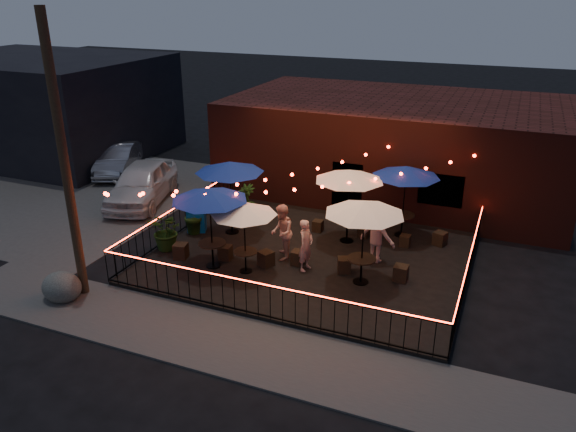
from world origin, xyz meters
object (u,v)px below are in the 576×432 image
at_px(utility_pole, 65,163).
at_px(cafe_table_1, 230,168).
at_px(cafe_table_0, 209,195).
at_px(cafe_table_3, 349,176).
at_px(cafe_table_5, 406,172).
at_px(cooler, 196,219).
at_px(cafe_table_4, 365,209).
at_px(boulder, 62,287).
at_px(cafe_table_2, 244,211).

bearing_deg(utility_pole, cafe_table_1, 68.15).
distance_m(cafe_table_0, cafe_table_3, 4.82).
relative_size(utility_pole, cafe_table_5, 3.10).
bearing_deg(cooler, cafe_table_5, -1.83).
distance_m(utility_pole, cooler, 6.03).
distance_m(utility_pole, cafe_table_3, 8.85).
distance_m(utility_pole, cafe_table_0, 4.17).
height_order(cafe_table_4, cooler, cafe_table_4).
distance_m(cafe_table_1, boulder, 6.68).
bearing_deg(cafe_table_0, cooler, 131.15).
distance_m(cafe_table_0, cafe_table_2, 1.18).
distance_m(cafe_table_3, cooler, 5.76).
distance_m(utility_pole, cafe_table_4, 8.35).
bearing_deg(boulder, cafe_table_0, 46.11).
bearing_deg(cafe_table_0, cafe_table_3, 45.63).
bearing_deg(boulder, cafe_table_1, 67.25).
xyz_separation_m(cafe_table_4, cafe_table_5, (0.40, 3.88, -0.02)).
distance_m(utility_pole, cafe_table_2, 5.15).
relative_size(cafe_table_5, boulder, 2.52).
bearing_deg(cooler, boulder, -124.18).
bearing_deg(cafe_table_0, boulder, -133.89).
bearing_deg(cafe_table_0, cafe_table_5, 42.84).
relative_size(cafe_table_4, cooler, 2.87).
bearing_deg(cafe_table_0, utility_pole, -135.89).
bearing_deg(boulder, cafe_table_4, 27.45).
xyz_separation_m(cafe_table_2, boulder, (-4.24, -3.33, -1.80)).
bearing_deg(cafe_table_4, utility_pole, -154.79).
bearing_deg(cafe_table_5, cooler, -160.30).
bearing_deg(cafe_table_4, cafe_table_0, -170.44).
height_order(cafe_table_1, cafe_table_5, cafe_table_1).
bearing_deg(cafe_table_5, cafe_table_0, -137.16).
height_order(cafe_table_3, boulder, cafe_table_3).
xyz_separation_m(utility_pole, cafe_table_0, (2.81, 2.72, -1.45)).
height_order(cafe_table_3, cooler, cafe_table_3).
bearing_deg(cafe_table_2, cafe_table_1, 125.79).
bearing_deg(utility_pole, cafe_table_5, 43.30).
distance_m(cafe_table_0, cafe_table_1, 2.67).
xyz_separation_m(cafe_table_3, cafe_table_5, (1.66, 1.22, -0.03)).
xyz_separation_m(cafe_table_0, cafe_table_2, (1.12, 0.08, -0.35)).
xyz_separation_m(cafe_table_1, cooler, (-1.22, -0.40, -1.97)).
bearing_deg(cafe_table_1, cafe_table_5, 20.06).
height_order(utility_pole, cafe_table_3, utility_pole).
xyz_separation_m(utility_pole, cafe_table_4, (7.43, 3.50, -1.48)).
relative_size(cafe_table_0, cafe_table_5, 1.05).
xyz_separation_m(cafe_table_2, cooler, (-3.02, 2.10, -1.59)).
relative_size(cafe_table_0, cooler, 3.00).
bearing_deg(cafe_table_0, cafe_table_1, 104.81).
xyz_separation_m(cafe_table_2, cafe_table_5, (3.91, 4.58, 0.31)).
xyz_separation_m(cafe_table_1, boulder, (-2.44, -5.83, -2.18)).
relative_size(cafe_table_2, cafe_table_3, 1.02).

